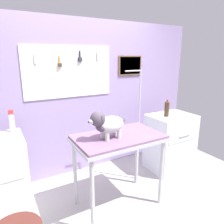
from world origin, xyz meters
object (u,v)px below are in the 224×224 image
object	(u,v)px
detangler_spray	(12,122)
soda_bottle	(167,109)
cabinet_right	(170,142)
grooming_table	(118,143)
dog	(107,124)
grooming_arm	(138,131)

from	to	relation	value
detangler_spray	soda_bottle	size ratio (longest dim) A/B	1.00
cabinet_right	grooming_table	bearing A→B (deg)	-163.79
grooming_table	dog	distance (m)	0.32
grooming_table	grooming_arm	world-z (taller)	grooming_arm
dog	detangler_spray	bearing A→B (deg)	143.77
cabinet_right	soda_bottle	distance (m)	0.58
grooming_table	soda_bottle	xyz separation A→B (m)	(1.06, 0.34, 0.21)
grooming_table	soda_bottle	world-z (taller)	soda_bottle
grooming_arm	soda_bottle	world-z (taller)	grooming_arm
dog	detangler_spray	xyz separation A→B (m)	(-0.88, 0.64, -0.02)
soda_bottle	detangler_spray	bearing A→B (deg)	172.40
grooming_arm	cabinet_right	distance (m)	0.72
dog	cabinet_right	world-z (taller)	dog
grooming_arm	dog	distance (m)	0.84
cabinet_right	detangler_spray	distance (m)	2.32
grooming_arm	cabinet_right	size ratio (longest dim) A/B	1.80
detangler_spray	dog	bearing A→B (deg)	-36.23
cabinet_right	detangler_spray	xyz separation A→B (m)	(-2.22, 0.28, 0.60)
grooming_table	detangler_spray	distance (m)	1.24
grooming_arm	detangler_spray	xyz separation A→B (m)	(-1.57, 0.29, 0.30)
grooming_arm	dog	xyz separation A→B (m)	(-0.69, -0.35, 0.33)
cabinet_right	soda_bottle	size ratio (longest dim) A/B	3.48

